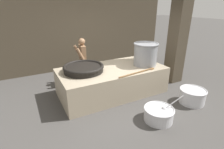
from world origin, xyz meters
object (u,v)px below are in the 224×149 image
at_px(stock_pot, 146,54).
at_px(prep_bowl_vegetables, 159,114).
at_px(giant_wok_near, 84,68).
at_px(cook, 83,60).
at_px(prep_bowl_meat, 192,95).

relative_size(stock_pot, prep_bowl_vegetables, 0.84).
bearing_deg(giant_wok_near, cook, 72.59).
bearing_deg(prep_bowl_meat, stock_pot, 114.25).
distance_m(giant_wok_near, prep_bowl_meat, 3.01).
relative_size(giant_wok_near, stock_pot, 1.52).
bearing_deg(prep_bowl_vegetables, prep_bowl_meat, 7.53).
distance_m(giant_wok_near, prep_bowl_vegetables, 2.26).
distance_m(giant_wok_near, stock_pot, 1.86).
distance_m(stock_pot, cook, 2.00).
relative_size(giant_wok_near, prep_bowl_meat, 1.61).
bearing_deg(stock_pot, prep_bowl_vegetables, -115.54).
height_order(giant_wok_near, prep_bowl_meat, giant_wok_near).
distance_m(stock_pot, prep_bowl_vegetables, 1.92).
xyz_separation_m(stock_pot, prep_bowl_vegetables, (-0.72, -1.51, -0.94)).
xyz_separation_m(cook, prep_bowl_meat, (2.13, -2.59, -0.60)).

